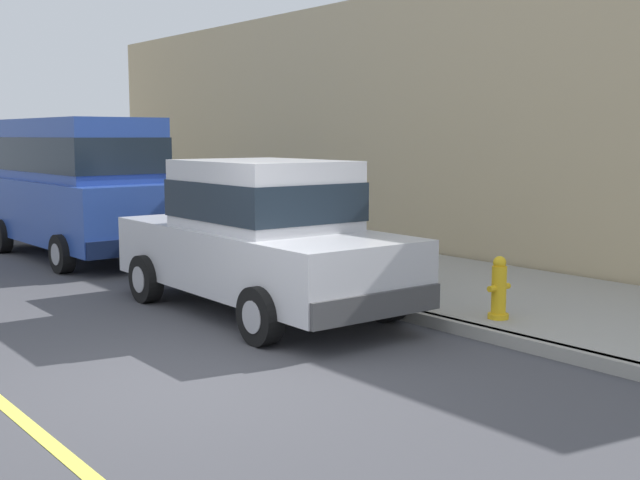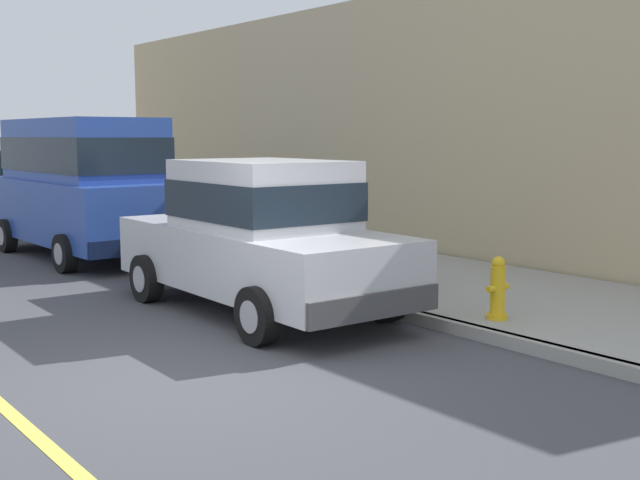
# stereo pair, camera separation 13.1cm
# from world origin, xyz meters

# --- Properties ---
(ground_plane) EXTENTS (80.00, 80.00, 0.00)m
(ground_plane) POSITION_xyz_m (0.00, 0.00, 0.00)
(ground_plane) COLOR #424247
(curb) EXTENTS (0.16, 64.00, 0.14)m
(curb) POSITION_xyz_m (3.20, 0.00, 0.07)
(curb) COLOR gray
(curb) RESTS_ON ground
(sidewalk) EXTENTS (3.60, 64.00, 0.14)m
(sidewalk) POSITION_xyz_m (5.00, 0.00, 0.07)
(sidewalk) COLOR #99968E
(sidewalk) RESTS_ON ground
(lane_centre_line) EXTENTS (0.12, 57.60, 0.01)m
(lane_centre_line) POSITION_xyz_m (-1.60, 0.00, 0.00)
(lane_centre_line) COLOR #E0D64C
(lane_centre_line) RESTS_ON ground
(car_silver_sedan) EXTENTS (2.10, 4.63, 1.92)m
(car_silver_sedan) POSITION_xyz_m (2.08, 1.92, 0.98)
(car_silver_sedan) COLOR #BCBCC1
(car_silver_sedan) RESTS_ON ground
(car_blue_van) EXTENTS (2.19, 4.93, 2.52)m
(car_blue_van) POSITION_xyz_m (2.09, 7.79, 1.39)
(car_blue_van) COLOR #28479E
(car_blue_van) RESTS_ON ground
(dog_black) EXTENTS (0.73, 0.35, 0.49)m
(dog_black) POSITION_xyz_m (4.43, 1.73, 0.43)
(dog_black) COLOR black
(dog_black) RESTS_ON sidewalk
(fire_hydrant) EXTENTS (0.34, 0.24, 0.72)m
(fire_hydrant) POSITION_xyz_m (3.65, -0.58, 0.48)
(fire_hydrant) COLOR gold
(fire_hydrant) RESTS_ON sidewalk
(building_facade) EXTENTS (0.50, 20.00, 4.83)m
(building_facade) POSITION_xyz_m (7.10, 5.71, 2.42)
(building_facade) COLOR tan
(building_facade) RESTS_ON ground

